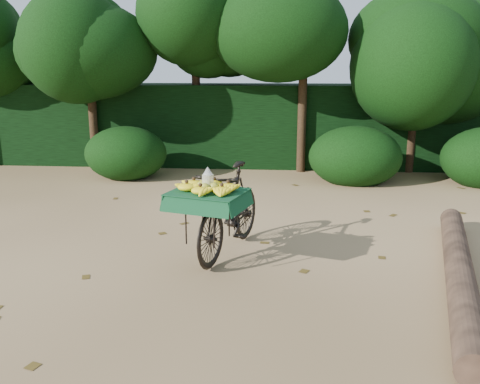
{
  "coord_description": "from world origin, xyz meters",
  "views": [
    {
      "loc": [
        0.13,
        -5.46,
        2.15
      ],
      "look_at": [
        -0.36,
        0.15,
        0.78
      ],
      "focal_mm": 38.0,
      "sensor_mm": 36.0,
      "label": 1
    }
  ],
  "objects": [
    {
      "name": "tree_row",
      "position": [
        -0.65,
        5.5,
        2.0
      ],
      "size": [
        14.5,
        2.0,
        4.0
      ],
      "primitive_type": null,
      "color": "black",
      "rests_on": "ground"
    },
    {
      "name": "ground",
      "position": [
        0.0,
        0.0,
        0.0
      ],
      "size": [
        80.0,
        80.0,
        0.0
      ],
      "primitive_type": "plane",
      "color": "tan",
      "rests_on": "ground"
    },
    {
      "name": "hedge_backdrop",
      "position": [
        0.0,
        6.3,
        0.9
      ],
      "size": [
        26.0,
        1.8,
        1.8
      ],
      "primitive_type": "cube",
      "color": "black",
      "rests_on": "ground"
    },
    {
      "name": "leaf_litter",
      "position": [
        0.0,
        0.65,
        0.01
      ],
      "size": [
        7.0,
        7.3,
        0.01
      ],
      "primitive_type": null,
      "color": "#513E15",
      "rests_on": "ground"
    },
    {
      "name": "vendor_bicycle",
      "position": [
        -0.5,
        0.24,
        0.55
      ],
      "size": [
        1.12,
        1.9,
        1.07
      ],
      "rotation": [
        0.0,
        0.0,
        -0.29
      ],
      "color": "black",
      "rests_on": "ground"
    },
    {
      "name": "fallen_log",
      "position": [
        1.96,
        -0.4,
        0.14
      ],
      "size": [
        1.27,
        3.83,
        0.28
      ],
      "primitive_type": "cylinder",
      "rotation": [
        1.57,
        0.0,
        -0.26
      ],
      "color": "brown",
      "rests_on": "ground"
    },
    {
      "name": "bush_clumps",
      "position": [
        0.5,
        4.3,
        0.45
      ],
      "size": [
        8.8,
        1.7,
        0.9
      ],
      "primitive_type": null,
      "color": "black",
      "rests_on": "ground"
    }
  ]
}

